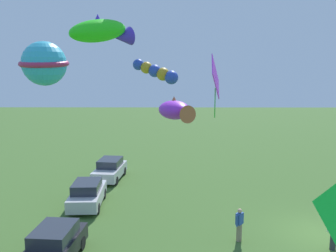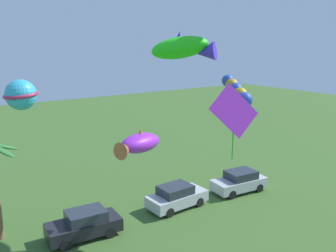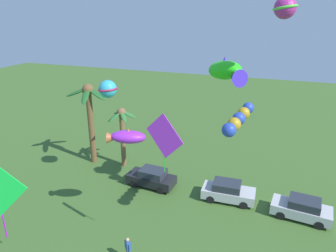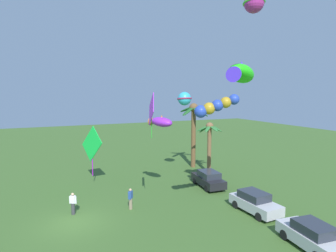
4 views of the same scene
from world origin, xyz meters
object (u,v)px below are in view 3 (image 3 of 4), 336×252
palm_tree_1 (122,125)px  kite_tube_4 (238,120)px  kite_diamond_1 (164,137)px  kite_ball_0 (108,89)px  kite_fish_5 (126,137)px  kite_fish_3 (226,71)px  spectator_1 (128,249)px  parked_car_0 (228,191)px  palm_tree_0 (90,108)px  kite_ball_6 (285,8)px  parked_car_1 (152,178)px  parked_car_2 (302,209)px

palm_tree_1 → kite_tube_4: 13.19m
kite_diamond_1 → kite_ball_0: bearing=138.2°
kite_tube_4 → kite_fish_5: 6.68m
kite_fish_3 → kite_fish_5: size_ratio=1.48×
spectator_1 → palm_tree_1: bearing=118.7°
kite_diamond_1 → kite_tube_4: (3.18, 3.00, 0.28)m
spectator_1 → kite_fish_5: kite_fish_5 is taller
parked_car_0 → palm_tree_1: bearing=166.5°
palm_tree_0 → kite_tube_4: kite_tube_4 is taller
spectator_1 → kite_ball_0: size_ratio=1.05×
kite_ball_0 → kite_tube_4: bearing=-16.8°
kite_ball_0 → kite_fish_3: kite_fish_3 is taller
kite_diamond_1 → kite_fish_3: kite_fish_3 is taller
kite_tube_4 → spectator_1: bearing=-141.3°
kite_ball_6 → spectator_1: bearing=-142.0°
parked_car_0 → spectator_1: size_ratio=2.49×
parked_car_0 → kite_ball_6: size_ratio=2.65×
kite_fish_3 → kite_tube_4: 3.81m
palm_tree_1 → parked_car_1: palm_tree_1 is taller
palm_tree_1 → kite_diamond_1: size_ratio=1.78×
parked_car_0 → spectator_1: bearing=-117.6°
spectator_1 → kite_fish_3: bearing=61.6°
parked_car_1 → kite_diamond_1: kite_diamond_1 is taller
kite_fish_3 → palm_tree_1: bearing=159.0°
parked_car_1 → parked_car_2: size_ratio=0.99×
palm_tree_1 → kite_tube_4: kite_tube_4 is taller
parked_car_1 → kite_diamond_1: 10.52m
kite_fish_3 → parked_car_1: bearing=168.5°
palm_tree_1 → kite_ball_0: bearing=-75.2°
parked_car_2 → kite_diamond_1: 12.16m
kite_ball_0 → kite_tube_4: 10.30m
kite_tube_4 → kite_ball_6: kite_ball_6 is taller
palm_tree_0 → palm_tree_1: (3.06, 0.26, -1.33)m
kite_tube_4 → kite_ball_0: bearing=163.2°
kite_diamond_1 → kite_ball_6: 8.91m
kite_tube_4 → kite_fish_5: (-6.43, -0.99, -1.52)m
palm_tree_0 → kite_fish_5: bearing=-44.3°
palm_tree_1 → kite_ball_6: 16.68m
palm_tree_0 → kite_diamond_1: kite_diamond_1 is taller
parked_car_1 → kite_fish_5: 7.54m
palm_tree_0 → kite_diamond_1: (10.68, -9.26, 2.25)m
palm_tree_0 → parked_car_1: (6.88, -2.22, -4.58)m
spectator_1 → kite_diamond_1: (1.85, 1.02, 6.76)m
palm_tree_1 → parked_car_1: bearing=-33.0°
spectator_1 → kite_tube_4: 9.55m
palm_tree_1 → kite_fish_3: 11.81m
parked_car_1 → kite_tube_4: size_ratio=1.50×
spectator_1 → kite_ball_0: 11.21m
parked_car_1 → kite_tube_4: 10.75m
parked_car_0 → kite_fish_3: kite_fish_3 is taller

